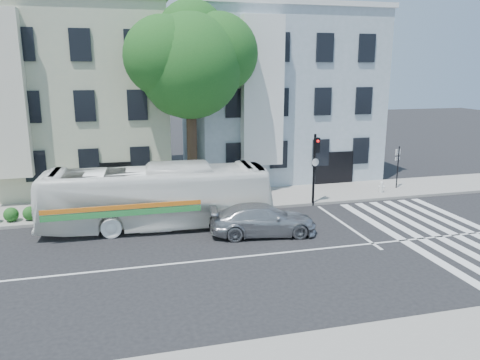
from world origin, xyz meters
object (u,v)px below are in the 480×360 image
object	(u,v)px
traffic_signal	(315,160)
bus	(157,197)
sedan	(263,220)
fire_hydrant	(381,187)

from	to	relation	value
traffic_signal	bus	bearing A→B (deg)	-179.94
bus	traffic_signal	distance (m)	8.77
sedan	fire_hydrant	size ratio (longest dim) A/B	7.05
bus	fire_hydrant	xyz separation A→B (m)	(13.43, 2.56, -1.00)
bus	fire_hydrant	size ratio (longest dim) A/B	15.72
traffic_signal	fire_hydrant	xyz separation A→B (m)	(4.84, 1.15, -2.07)
fire_hydrant	sedan	bearing A→B (deg)	-151.74
sedan	fire_hydrant	distance (m)	10.09
traffic_signal	fire_hydrant	size ratio (longest dim) A/B	5.80
bus	sedan	xyz separation A→B (m)	(4.55, -2.22, -0.80)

